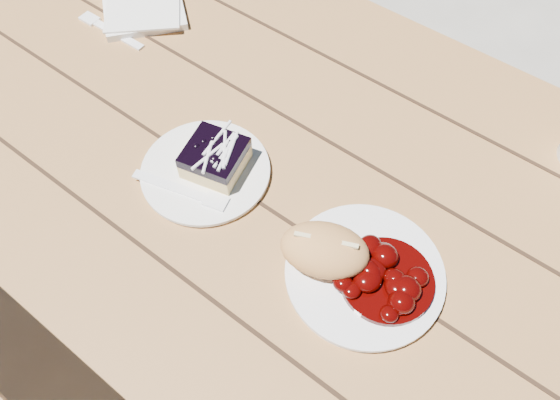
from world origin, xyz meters
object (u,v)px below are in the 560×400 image
Objects in this scene: picnic_table at (301,229)px; blueberry_cake at (215,158)px; dessert_plate at (206,172)px; bread_roll at (325,250)px; main_plate at (364,275)px.

picnic_table is 0.24m from blueberry_cake.
dessert_plate is 1.92× the size of blueberry_cake.
blueberry_cake reaches higher than picnic_table.
bread_roll reaches higher than picnic_table.
bread_roll is (-0.05, -0.02, 0.04)m from main_plate.
main_plate is at bearing 19.98° from bread_roll.
dessert_plate is (-0.23, 0.02, -0.04)m from bread_roll.
main_plate is 2.09× the size of blueberry_cake.
main_plate is 0.28m from blueberry_cake.
bread_roll reaches higher than main_plate.
bread_roll is at bearing -4.75° from dessert_plate.
main_plate is (0.16, -0.09, 0.17)m from picnic_table.
bread_roll is 0.24m from dessert_plate.
picnic_table is 16.73× the size of bread_roll.
dessert_plate is at bearing -137.38° from blueberry_cake.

